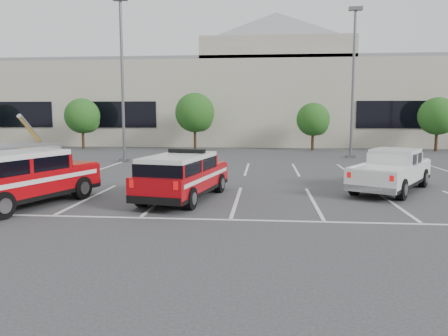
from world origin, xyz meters
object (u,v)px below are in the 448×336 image
at_px(fire_chief_suv, 183,179).
at_px(tree_mid_left, 196,114).
at_px(tree_left, 83,117).
at_px(utility_rig, 27,165).
at_px(white_pickup, 391,174).
at_px(ladder_suv, 21,182).
at_px(light_pole_left, 122,80).
at_px(tree_right, 438,117).
at_px(light_pole_mid, 353,83).
at_px(tree_mid_right, 314,121).
at_px(convention_building, 258,98).

bearing_deg(fire_chief_suv, tree_mid_left, 108.59).
height_order(tree_left, utility_rig, tree_left).
distance_m(white_pickup, ladder_suv, 13.79).
bearing_deg(light_pole_left, tree_left, 124.52).
xyz_separation_m(fire_chief_suv, ladder_suv, (-5.14, -1.66, 0.10)).
distance_m(light_pole_left, utility_rig, 8.94).
height_order(tree_mid_left, white_pickup, tree_mid_left).
relative_size(fire_chief_suv, utility_rig, 1.47).
bearing_deg(white_pickup, fire_chief_suv, -131.51).
distance_m(tree_right, light_pole_mid, 10.38).
height_order(tree_right, fire_chief_suv, tree_right).
height_order(ladder_suv, utility_rig, utility_rig).
relative_size(ladder_suv, utility_rig, 1.55).
height_order(tree_mid_right, light_pole_mid, light_pole_mid).
relative_size(light_pole_left, light_pole_mid, 1.00).
height_order(tree_left, white_pickup, tree_left).
bearing_deg(light_pole_left, light_pole_mid, 14.93).
height_order(tree_mid_right, white_pickup, tree_mid_right).
distance_m(tree_right, white_pickup, 21.54).
xyz_separation_m(convention_building, utility_rig, (-10.62, -27.15, -4.11)).
distance_m(fire_chief_suv, white_pickup, 8.39).
bearing_deg(fire_chief_suv, light_pole_left, 127.80).
distance_m(light_pole_mid, utility_rig, 21.27).
bearing_deg(light_pole_mid, tree_mid_left, 153.08).
xyz_separation_m(fire_chief_suv, utility_rig, (-8.50, 4.66, -0.12)).
distance_m(convention_building, tree_mid_right, 11.20).
height_order(tree_mid_right, utility_rig, tree_mid_right).
height_order(tree_mid_right, tree_right, tree_right).
distance_m(tree_left, tree_mid_right, 20.00).
bearing_deg(light_pole_mid, tree_right, 36.77).
xyz_separation_m(light_pole_left, utility_rig, (-2.44, -7.28, -4.57)).
bearing_deg(utility_rig, tree_mid_right, 47.85).
relative_size(fire_chief_suv, white_pickup, 0.96).
height_order(fire_chief_suv, utility_rig, utility_rig).
bearing_deg(utility_rig, convention_building, 68.35).
xyz_separation_m(tree_left, white_pickup, (20.95, -19.43, -2.11)).
distance_m(tree_mid_left, tree_mid_right, 10.01).
bearing_deg(light_pole_mid, tree_left, 164.57).
relative_size(tree_left, white_pickup, 0.79).
bearing_deg(white_pickup, utility_rig, -156.51).
relative_size(convention_building, white_pickup, 10.76).
relative_size(tree_mid_right, light_pole_left, 0.39).
bearing_deg(tree_mid_left, tree_left, -180.00).
distance_m(tree_mid_left, white_pickup, 22.43).
relative_size(white_pickup, ladder_suv, 0.99).
xyz_separation_m(tree_mid_left, fire_chief_suv, (2.97, -21.99, -2.31)).
distance_m(convention_building, fire_chief_suv, 32.13).
height_order(fire_chief_suv, ladder_suv, ladder_suv).
height_order(tree_mid_left, utility_rig, tree_mid_left).
xyz_separation_m(tree_right, white_pickup, (-9.05, -19.43, -2.11)).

